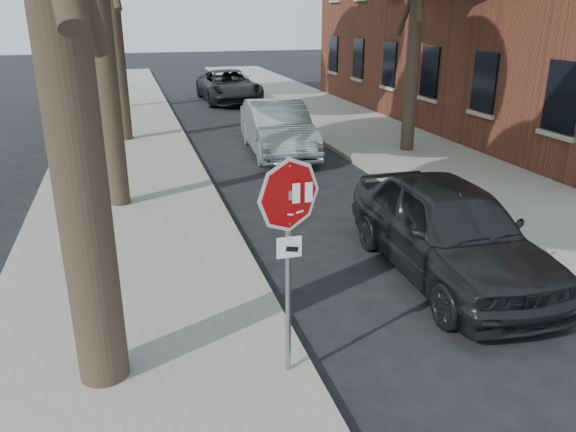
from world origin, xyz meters
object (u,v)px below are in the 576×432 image
object	(u,v)px
stop_sign	(289,227)
car_d	(229,86)
car_b	(278,128)
car_a	(449,229)

from	to	relation	value
stop_sign	car_d	xyz separation A→B (m)	(3.30, 22.06, -1.19)
car_b	car_a	bearing A→B (deg)	-83.22
stop_sign	car_d	world-z (taller)	stop_sign
stop_sign	car_b	world-z (taller)	stop_sign
car_b	car_d	distance (m)	11.00
car_a	car_b	xyz separation A→B (m)	(-0.48, 9.04, -0.02)
car_d	car_b	bearing A→B (deg)	-93.68
stop_sign	car_a	world-z (taller)	stop_sign
stop_sign	car_a	bearing A→B (deg)	31.67
stop_sign	car_a	distance (m)	4.04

